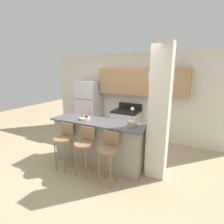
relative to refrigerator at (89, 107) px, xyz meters
name	(u,v)px	position (x,y,z in m)	size (l,w,h in m)	color
ground_plane	(98,163)	(1.34, -1.61, -0.86)	(14.00, 14.00, 0.00)	tan
wall_back	(135,90)	(1.49, 0.28, 0.61)	(5.60, 0.38, 2.55)	silver
pillar_right	(159,113)	(2.60, -1.43, 0.42)	(0.38, 0.32, 2.55)	silver
counter_bar	(98,143)	(1.34, -1.61, -0.36)	(2.12, 0.63, 1.01)	gray
refrigerator	(89,107)	(0.00, 0.00, 0.00)	(0.73, 0.63, 1.73)	silver
stove_range	(126,125)	(1.34, -0.01, -0.40)	(0.75, 0.65, 1.07)	silver
bar_stool_left	(64,139)	(0.81, -2.09, -0.21)	(0.37, 0.37, 0.98)	olive
bar_stool_mid	(85,144)	(1.34, -2.09, -0.21)	(0.37, 0.37, 0.98)	olive
bar_stool_right	(108,150)	(1.87, -2.09, -0.21)	(0.37, 0.37, 0.98)	olive
orchid_vase	(132,122)	(2.14, -1.61, 0.24)	(0.14, 0.14, 0.38)	tan
fruit_bowl	(85,118)	(1.04, -1.64, 0.18)	(0.23, 0.23, 0.11)	silver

